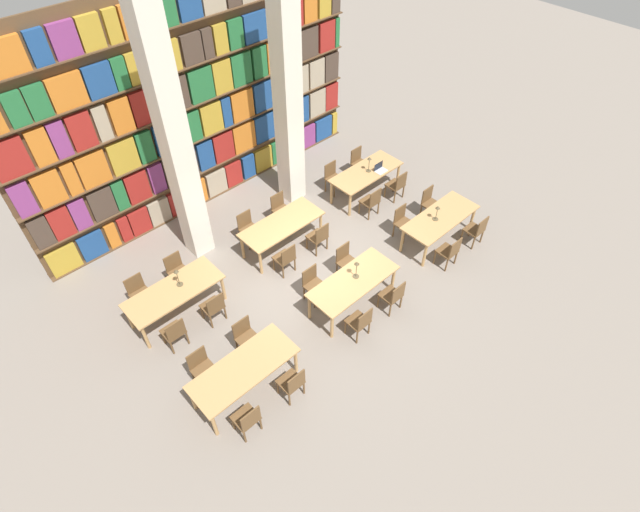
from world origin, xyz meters
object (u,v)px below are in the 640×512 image
at_px(laptop, 380,169).
at_px(chair_12, 174,332).
at_px(chair_13, 139,292).
at_px(chair_11, 430,202).
at_px(desk_lamp_2, 177,275).
at_px(reading_table_1, 353,283).
at_px(chair_16, 286,258).
at_px(chair_7, 346,260).
at_px(reading_table_5, 366,174).
at_px(chair_18, 319,237).
at_px(chair_23, 359,162).
at_px(pillar_left, 175,143).
at_px(chair_4, 360,322).
at_px(chair_0, 248,419).
at_px(chair_9, 403,221).
at_px(pillar_center, 287,94).
at_px(chair_17, 248,227).
at_px(chair_19, 281,208).
at_px(chair_21, 333,177).
at_px(chair_8, 450,251).
at_px(chair_15, 177,270).
at_px(chair_3, 246,336).
at_px(reading_table_2, 440,219).
at_px(chair_2, 293,383).
at_px(reading_table_3, 174,293).
at_px(chair_10, 476,230).
at_px(reading_table_0, 244,370).
at_px(chair_1, 202,367).
at_px(chair_22, 397,185).
at_px(chair_14, 214,307).
at_px(chair_5, 313,283).

bearing_deg(laptop, chair_12, -175.22).
bearing_deg(chair_13, chair_11, 161.04).
bearing_deg(desk_lamp_2, reading_table_1, -41.28).
relative_size(chair_16, laptop, 2.69).
xyz_separation_m(chair_7, reading_table_5, (2.51, 1.75, 0.21)).
height_order(chair_12, chair_13, same).
bearing_deg(chair_18, chair_23, 26.64).
relative_size(pillar_left, chair_4, 6.96).
relative_size(chair_0, laptop, 2.69).
xyz_separation_m(chair_9, chair_13, (-5.89, 2.39, 0.00)).
distance_m(chair_16, chair_23, 4.20).
xyz_separation_m(pillar_center, chair_17, (-1.98, -0.65, -2.54)).
bearing_deg(chair_19, chair_11, 140.47).
relative_size(desk_lamp_2, chair_21, 0.53).
bearing_deg(chair_12, chair_19, 20.11).
xyz_separation_m(pillar_center, chair_9, (0.95, -3.09, -2.54)).
relative_size(chair_8, chair_12, 1.00).
distance_m(reading_table_1, chair_15, 3.95).
bearing_deg(chair_4, chair_11, 19.02).
bearing_deg(chair_13, laptop, 172.75).
bearing_deg(chair_3, chair_16, -150.72).
distance_m(pillar_left, reading_table_2, 6.32).
relative_size(chair_2, chair_13, 1.00).
distance_m(chair_9, reading_table_3, 5.67).
bearing_deg(chair_10, reading_table_5, 99.43).
relative_size(chair_11, laptop, 2.69).
xyz_separation_m(reading_table_0, reading_table_2, (5.98, 0.09, 0.00)).
distance_m(reading_table_2, chair_19, 3.97).
xyz_separation_m(chair_1, chair_3, (1.04, 0.00, 0.00)).
bearing_deg(reading_table_3, chair_22, -5.56).
xyz_separation_m(desk_lamp_2, chair_21, (5.23, 0.76, -0.60)).
relative_size(chair_15, desk_lamp_2, 1.87).
xyz_separation_m(chair_15, laptop, (5.78, -0.86, 0.33)).
height_order(chair_4, desk_lamp_2, desk_lamp_2).
relative_size(chair_0, chair_15, 1.00).
height_order(chair_16, laptop, laptop).
bearing_deg(chair_9, pillar_center, -73.00).
bearing_deg(chair_22, pillar_left, 157.75).
bearing_deg(chair_18, reading_table_1, -109.15).
xyz_separation_m(reading_table_0, chair_14, (0.52, 1.77, -0.21)).
bearing_deg(pillar_left, chair_16, -63.52).
distance_m(desk_lamp_2, reading_table_5, 5.78).
xyz_separation_m(chair_8, chair_13, (-5.89, 3.81, 0.00)).
bearing_deg(reading_table_2, chair_9, 126.14).
bearing_deg(chair_8, chair_4, 179.61).
relative_size(reading_table_1, chair_18, 2.39).
xyz_separation_m(chair_7, reading_table_2, (2.48, -0.73, 0.21)).
height_order(reading_table_1, chair_19, chair_19).
height_order(chair_5, chair_19, same).
xyz_separation_m(reading_table_5, laptop, (0.29, -0.23, 0.12)).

